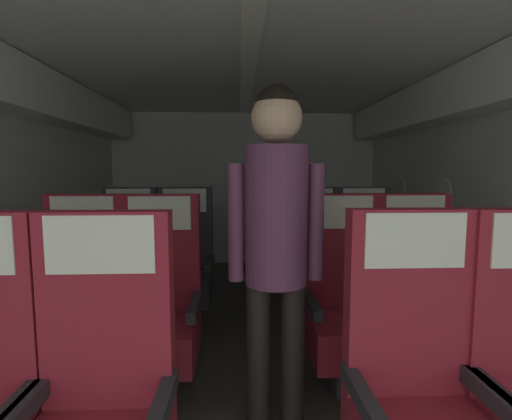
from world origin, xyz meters
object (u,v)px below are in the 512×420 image
seat_c_left_aisle (184,268)px  seat_a_right_window (420,404)px  seat_a_left_aisle (97,419)px  seat_b_left_aisle (159,311)px  seat_b_left_window (81,311)px  seat_c_left_window (128,269)px  seat_b_right_aisle (418,306)px  seat_c_right_window (312,267)px  seat_b_right_window (345,307)px  seat_c_right_aisle (365,266)px  flight_attendant (276,229)px

seat_c_left_aisle → seat_a_right_window: bearing=-59.9°
seat_a_left_aisle → seat_b_left_aisle: bearing=90.0°
seat_b_left_window → seat_c_left_window: 0.94m
seat_b_left_window → seat_b_right_aisle: 2.01m
seat_b_left_aisle → seat_b_left_window: bearing=177.5°
seat_a_right_window → seat_c_right_window: size_ratio=1.00×
seat_b_right_aisle → seat_b_right_window: same height
seat_c_right_aisle → seat_c_left_aisle: bearing=179.7°
seat_a_right_window → seat_c_right_window: same height
seat_b_right_window → seat_c_left_aisle: same height
seat_c_right_aisle → seat_c_right_window: 0.46m
flight_attendant → seat_c_left_aisle: bearing=-58.3°
seat_b_left_window → seat_c_left_aisle: 1.05m
seat_c_left_aisle → flight_attendant: 1.67m
seat_b_right_aisle → seat_c_right_aisle: bearing=89.9°
seat_a_left_aisle → seat_a_right_window: size_ratio=1.00×
seat_c_left_window → seat_c_left_aisle: size_ratio=1.00×
seat_c_left_window → seat_b_right_window: bearing=-31.4°
seat_a_left_aisle → seat_b_left_aisle: 0.95m
seat_c_right_aisle → flight_attendant: (-0.92, -1.43, 0.55)m
seat_b_right_aisle → seat_c_left_aisle: same height
seat_c_left_window → seat_c_left_aisle: (0.47, 0.01, 0.00)m
seat_b_left_window → seat_c_right_window: size_ratio=1.00×
seat_a_left_aisle → seat_a_right_window: 1.10m
seat_b_right_aisle → seat_a_left_aisle: bearing=-148.3°
seat_b_left_window → seat_c_left_aisle: same height
seat_c_left_window → flight_attendant: bearing=-52.6°
seat_a_left_aisle → seat_c_left_aisle: 1.91m
seat_a_right_window → seat_c_right_aisle: (0.45, 1.88, 0.00)m
seat_a_right_window → seat_b_left_aisle: size_ratio=1.00×
seat_a_right_window → seat_c_left_aisle: 2.18m
seat_b_left_aisle → seat_c_right_aisle: (1.55, 0.96, 0.00)m
seat_c_left_window → flight_attendant: size_ratio=0.69×
seat_a_left_aisle → seat_c_left_window: same height
seat_c_right_window → seat_c_right_aisle: bearing=1.6°
seat_b_left_aisle → seat_b_right_window: 1.10m
seat_a_right_window → flight_attendant: flight_attendant is taller
seat_b_left_window → seat_b_right_aisle: same height
seat_a_left_aisle → seat_b_left_aisle: same height
seat_a_right_window → seat_b_right_window: 0.93m
seat_b_right_window → seat_b_left_aisle: bearing=-179.8°
seat_c_right_aisle → seat_a_left_aisle: bearing=-129.1°
seat_b_right_aisle → flight_attendant: flight_attendant is taller
seat_a_left_aisle → seat_c_left_aisle: same height
seat_a_left_aisle → seat_c_right_aisle: size_ratio=1.00×
seat_c_left_aisle → seat_b_right_aisle: bearing=-31.8°
seat_c_right_window → flight_attendant: (-0.46, -1.42, 0.55)m
seat_a_right_window → seat_b_right_aisle: bearing=64.3°
seat_b_left_window → flight_attendant: size_ratio=0.69×
seat_a_right_window → seat_c_right_window: 1.87m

